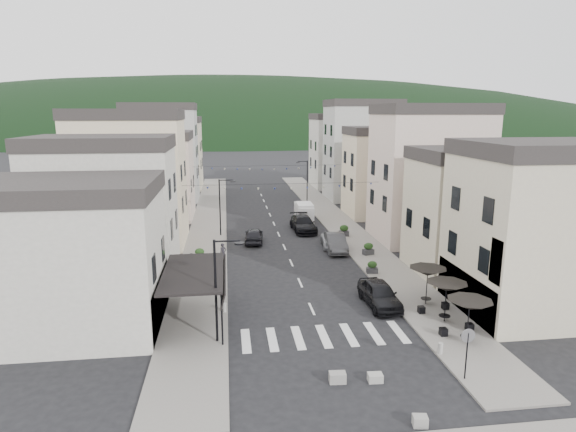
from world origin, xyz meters
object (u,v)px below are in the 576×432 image
Objects in this scene: parked_car_d at (303,224)px; parked_car_c at (333,241)px; pedestrian_b at (192,263)px; parked_car_a at (380,294)px; pedestrian_a at (223,253)px; parked_car_e at (254,235)px; parked_car_b at (336,243)px; delivery_van at (304,212)px.

parked_car_c is at bearing -77.14° from parked_car_d.
pedestrian_b is (-12.88, -6.03, 0.27)m from parked_car_c.
parked_car_a is 14.77m from pedestrian_a.
parked_car_a reaches higher than parked_car_d.
parked_car_e is 2.58× the size of pedestrian_a.
parked_car_e is 10.25m from pedestrian_b.
parked_car_e is (-5.60, -4.01, -0.08)m from parked_car_d.
pedestrian_a is 1.10× the size of pedestrian_b.
parked_car_d is at bearing 110.90° from parked_car_c.
pedestrian_a is (-3.01, -6.53, 0.22)m from parked_car_e.
parked_car_c is (0.00, 1.30, -0.19)m from parked_car_b.
pedestrian_b is at bearing 145.04° from parked_car_a.
pedestrian_b reaches higher than parked_car_a.
pedestrian_a reaches higher than parked_car_b.
pedestrian_a is (-10.41, -2.60, 0.15)m from parked_car_b.
parked_car_a is 14.38m from parked_car_c.
parked_car_b is 1.05× the size of delivery_van.
pedestrian_a is at bearing -131.53° from parked_car_d.
pedestrian_a is (-10.41, -3.90, 0.34)m from parked_car_c.
pedestrian_b reaches higher than parked_car_d.
pedestrian_a is at bearing 48.20° from pedestrian_b.
pedestrian_a reaches higher than parked_car_d.
delivery_van is at bearing 77.41° from parked_car_d.
parked_car_a is at bearing -85.62° from parked_car_b.
pedestrian_b reaches higher than parked_car_e.
parked_car_c is at bearing 165.08° from parked_car_e.
parked_car_a is 13.08m from parked_car_b.
parked_car_a reaches higher than parked_car_e.
pedestrian_a reaches higher than pedestrian_b.
delivery_van is (-0.89, 26.06, 0.26)m from parked_car_a.
pedestrian_a is at bearing 132.82° from parked_car_a.
parked_car_a is 1.03× the size of delivery_van.
delivery_van is (0.91, 5.04, 0.27)m from parked_car_d.
parked_car_a is 26.08m from delivery_van.
parked_car_b is (0.00, 13.08, -0.01)m from parked_car_a.
delivery_van is (-0.89, 12.98, 0.28)m from parked_car_b.
delivery_van reaches higher than parked_car_d.
pedestrian_b is (-12.88, -4.73, 0.07)m from parked_car_b.
parked_car_c is at bearing 94.38° from parked_car_b.
parked_car_a is at bearing -84.27° from parked_car_c.
delivery_van is at bearing -121.08° from parked_car_e.
pedestrian_b is (-5.48, -8.66, 0.14)m from parked_car_e.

